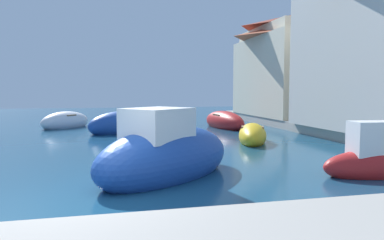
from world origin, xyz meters
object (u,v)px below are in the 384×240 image
moored_boat_1 (122,125)px  moored_boat_6 (380,161)px  moored_boat_0 (166,156)px  waterfront_building_annex (296,68)px  moored_boat_4 (224,122)px  moored_boat_7 (65,122)px  waterfront_building_far (292,64)px  moored_boat_3 (252,135)px

moored_boat_1 → moored_boat_6: size_ratio=1.26×
moored_boat_0 → moored_boat_1: moored_boat_0 is taller
waterfront_building_annex → moored_boat_4: bearing=-158.3°
moored_boat_0 → moored_boat_4: size_ratio=1.03×
moored_boat_6 → moored_boat_1: bearing=124.5°
moored_boat_7 → waterfront_building_far: bearing=-46.0°
waterfront_building_annex → moored_boat_3: bearing=-128.0°
moored_boat_4 → moored_boat_7: 9.49m
moored_boat_3 → waterfront_building_annex: 11.29m
moored_boat_0 → moored_boat_7: bearing=67.0°
moored_boat_1 → waterfront_building_far: (12.00, 3.93, 3.64)m
moored_boat_4 → moored_boat_7: (-9.27, 2.01, -0.01)m
moored_boat_4 → moored_boat_6: size_ratio=1.40×
waterfront_building_annex → waterfront_building_far: (0.00, 0.46, 0.29)m
moored_boat_3 → moored_boat_6: 6.51m
moored_boat_4 → waterfront_building_far: size_ratio=0.57×
moored_boat_0 → moored_boat_7: moored_boat_0 is taller
moored_boat_1 → moored_boat_4: 6.18m
moored_boat_0 → moored_boat_3: size_ratio=1.38×
waterfront_building_far → moored_boat_1: bearing=-161.9°
moored_boat_3 → moored_boat_6: size_ratio=1.04×
moored_boat_0 → moored_boat_6: size_ratio=1.43×
moored_boat_0 → moored_boat_3: moored_boat_0 is taller
moored_boat_4 → moored_boat_7: size_ratio=1.32×
moored_boat_4 → moored_boat_6: moored_boat_6 is taller
moored_boat_3 → waterfront_building_annex: waterfront_building_annex is taller
waterfront_building_far → moored_boat_4: bearing=-154.5°
moored_boat_0 → moored_boat_7: size_ratio=1.35×
moored_boat_1 → waterfront_building_annex: 12.93m
moored_boat_3 → moored_boat_6: (0.89, -6.45, 0.10)m
moored_boat_1 → moored_boat_4: bearing=-22.8°
moored_boat_0 → waterfront_building_annex: size_ratio=0.53×
moored_boat_1 → moored_boat_4: moored_boat_1 is taller
moored_boat_7 → waterfront_building_far: size_ratio=0.44×
moored_boat_7 → waterfront_building_far: waterfront_building_far is taller
moored_boat_1 → waterfront_building_annex: (12.00, 3.47, 3.35)m
waterfront_building_annex → moored_boat_1: bearing=-163.9°
moored_boat_4 → moored_boat_6: (0.18, -12.56, 0.04)m
moored_boat_0 → moored_boat_1: size_ratio=1.14×
moored_boat_6 → moored_boat_7: 17.37m
waterfront_building_annex → waterfront_building_far: bearing=90.0°
moored_boat_4 → waterfront_building_far: 7.52m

